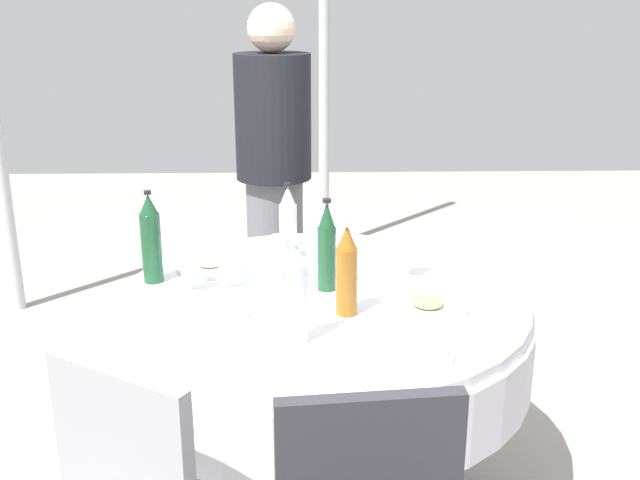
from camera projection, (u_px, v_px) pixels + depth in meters
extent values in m
cylinder|color=white|center=(320.00, 301.00, 2.37)|extent=(1.32, 1.32, 0.04)
cylinder|color=white|center=(320.00, 338.00, 2.41)|extent=(1.35, 1.35, 0.22)
cylinder|color=slate|center=(320.00, 431.00, 2.52)|extent=(0.14, 0.14, 0.48)
cylinder|color=#194728|center=(152.00, 248.00, 2.44)|extent=(0.07, 0.07, 0.23)
cone|color=#194728|center=(148.00, 204.00, 2.40)|extent=(0.06, 0.06, 0.07)
cylinder|color=black|center=(147.00, 192.00, 2.38)|extent=(0.02, 0.02, 0.01)
cylinder|color=#194728|center=(327.00, 259.00, 2.38)|extent=(0.06, 0.06, 0.21)
cone|color=#194728|center=(327.00, 215.00, 2.33)|extent=(0.05, 0.05, 0.08)
cylinder|color=black|center=(327.00, 201.00, 2.32)|extent=(0.03, 0.03, 0.01)
cylinder|color=silver|center=(288.00, 232.00, 2.66)|extent=(0.06, 0.06, 0.20)
cone|color=silver|center=(288.00, 195.00, 2.62)|extent=(0.06, 0.06, 0.07)
cylinder|color=black|center=(288.00, 184.00, 2.61)|extent=(0.02, 0.02, 0.01)
cylinder|color=#8C5619|center=(346.00, 281.00, 2.19)|extent=(0.06, 0.06, 0.21)
cone|color=#8C5619|center=(347.00, 237.00, 2.15)|extent=(0.06, 0.06, 0.07)
cylinder|color=silver|center=(347.00, 224.00, 2.14)|extent=(0.03, 0.03, 0.01)
cylinder|color=silver|center=(297.00, 304.00, 2.01)|extent=(0.06, 0.06, 0.23)
cone|color=silver|center=(297.00, 255.00, 1.96)|extent=(0.05, 0.05, 0.06)
cylinder|color=silver|center=(297.00, 242.00, 1.95)|extent=(0.03, 0.03, 0.01)
cylinder|color=white|center=(317.00, 277.00, 2.51)|extent=(0.06, 0.06, 0.00)
cylinder|color=white|center=(317.00, 266.00, 2.50)|extent=(0.01, 0.01, 0.08)
cylinder|color=white|center=(317.00, 245.00, 2.47)|extent=(0.07, 0.07, 0.07)
cylinder|color=white|center=(226.00, 289.00, 2.41)|extent=(0.06, 0.06, 0.00)
cylinder|color=white|center=(226.00, 277.00, 2.40)|extent=(0.01, 0.01, 0.08)
cylinder|color=white|center=(225.00, 254.00, 2.37)|extent=(0.06, 0.06, 0.07)
cylinder|color=gold|center=(225.00, 260.00, 2.38)|extent=(0.05, 0.05, 0.03)
cylinder|color=white|center=(281.00, 282.00, 2.47)|extent=(0.06, 0.06, 0.00)
cylinder|color=white|center=(280.00, 270.00, 2.45)|extent=(0.01, 0.01, 0.08)
cylinder|color=white|center=(280.00, 247.00, 2.43)|extent=(0.07, 0.07, 0.08)
cylinder|color=gold|center=(280.00, 254.00, 2.43)|extent=(0.06, 0.06, 0.03)
cylinder|color=white|center=(189.00, 291.00, 2.39)|extent=(0.06, 0.06, 0.00)
cylinder|color=white|center=(188.00, 279.00, 2.38)|extent=(0.01, 0.01, 0.08)
cylinder|color=white|center=(187.00, 255.00, 2.35)|extent=(0.07, 0.07, 0.08)
cylinder|color=maroon|center=(187.00, 262.00, 2.36)|extent=(0.06, 0.06, 0.03)
cylinder|color=white|center=(407.00, 275.00, 2.52)|extent=(0.06, 0.06, 0.00)
cylinder|color=white|center=(408.00, 266.00, 2.51)|extent=(0.01, 0.01, 0.07)
cylinder|color=white|center=(408.00, 247.00, 2.49)|extent=(0.07, 0.07, 0.07)
cylinder|color=white|center=(407.00, 352.00, 1.96)|extent=(0.25, 0.25, 0.02)
cylinder|color=white|center=(427.00, 307.00, 2.25)|extent=(0.24, 0.24, 0.02)
ellipsoid|color=#8C9E59|center=(427.00, 302.00, 2.24)|extent=(0.11, 0.10, 0.02)
cylinder|color=white|center=(208.00, 314.00, 2.20)|extent=(0.24, 0.24, 0.02)
cylinder|color=white|center=(211.00, 267.00, 2.59)|extent=(0.23, 0.23, 0.02)
ellipsoid|color=tan|center=(210.00, 262.00, 2.58)|extent=(0.11, 0.09, 0.02)
cube|color=silver|center=(337.00, 261.00, 2.66)|extent=(0.18, 0.02, 0.00)
cube|color=silver|center=(225.00, 357.00, 1.95)|extent=(0.05, 0.18, 0.00)
cube|color=silver|center=(307.00, 242.00, 2.87)|extent=(0.15, 0.13, 0.00)
cylinder|color=slate|center=(276.00, 267.00, 3.51)|extent=(0.26, 0.26, 0.86)
cylinder|color=black|center=(273.00, 117.00, 3.29)|extent=(0.34, 0.34, 0.55)
sphere|color=beige|center=(271.00, 28.00, 3.17)|extent=(0.21, 0.21, 0.21)
cube|color=#99999E|center=(122.00, 453.00, 1.68)|extent=(0.25, 0.36, 0.42)
cylinder|color=#B2B5B7|center=(324.00, 49.00, 4.69)|extent=(0.07, 0.07, 2.67)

